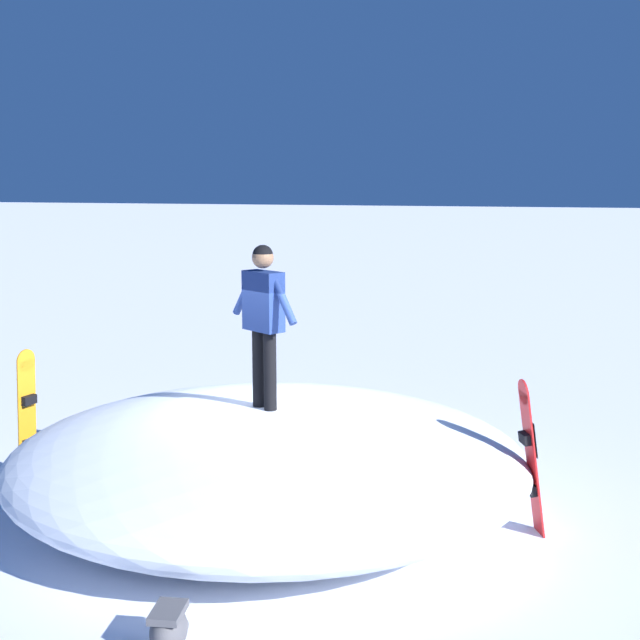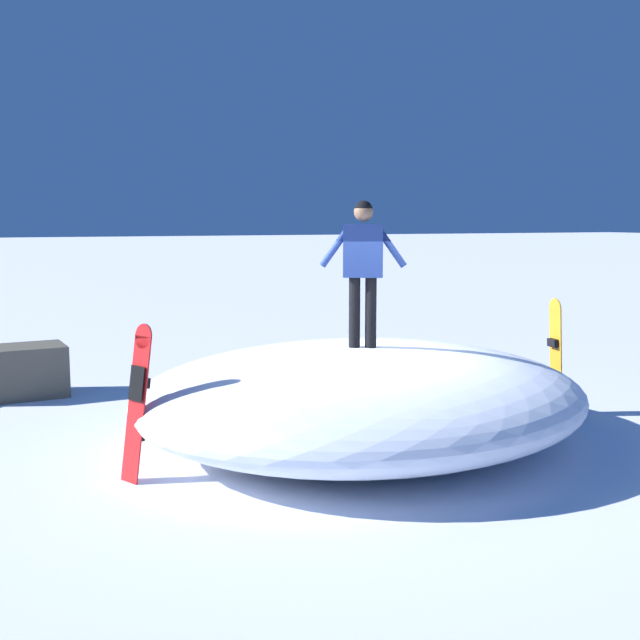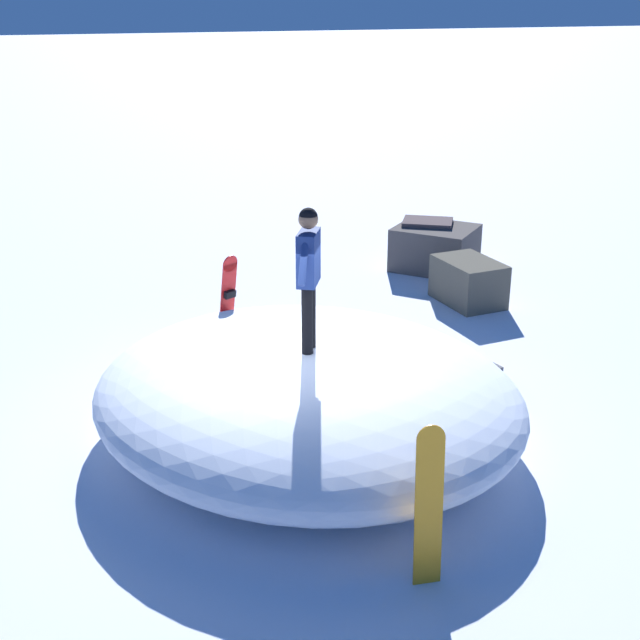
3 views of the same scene
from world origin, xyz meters
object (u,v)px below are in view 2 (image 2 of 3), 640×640
at_px(snowboard_primary_upright, 138,400).
at_px(snowboard_secondary_upright, 555,355).
at_px(snowboarder_standing, 363,259).
at_px(backpack_near, 260,386).

xyz_separation_m(snowboard_primary_upright, snowboard_secondary_upright, (-5.92, -0.40, 0.00)).
height_order(snowboarder_standing, backpack_near, snowboarder_standing).
bearing_deg(snowboarder_standing, backpack_near, -83.05).
xyz_separation_m(snowboard_primary_upright, backpack_near, (-2.49, -3.13, -0.67)).
relative_size(snowboarder_standing, snowboard_primary_upright, 1.07).
distance_m(snowboarder_standing, snowboard_secondary_upright, 3.41).
xyz_separation_m(snowboard_secondary_upright, backpack_near, (3.44, -2.73, -0.67)).
bearing_deg(snowboarder_standing, snowboard_secondary_upright, -178.45).
bearing_deg(snowboard_primary_upright, backpack_near, -128.46).
bearing_deg(snowboard_secondary_upright, snowboard_primary_upright, 3.84).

